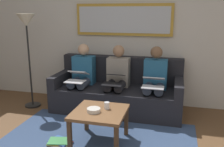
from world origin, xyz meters
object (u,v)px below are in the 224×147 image
Objects in this scene: coffee_table at (100,115)px; bowl at (94,110)px; couch at (118,92)px; person_left at (155,79)px; laptop_black at (114,79)px; framed_mirror at (123,20)px; person_middle at (117,77)px; standing_lamp at (27,31)px; cup at (107,105)px; magazine_stack at (60,142)px; laptop_silver at (153,82)px; laptop_white at (77,76)px; person_right at (82,74)px.

bowl is (0.06, 0.06, 0.09)m from coffee_table.
couch is at bearing -90.80° from bowl.
person_left is 0.68m from laptop_black.
framed_mirror is 1.05m from person_middle.
person_middle reaches higher than coffee_table.
standing_lamp is (1.55, -0.04, 0.74)m from laptop_black.
standing_lamp reaches higher than cup.
magazine_stack is (0.46, 1.32, -0.58)m from person_middle.
laptop_silver is (-0.64, 0.31, 0.31)m from couch.
person_middle reaches higher than laptop_white.
magazine_stack is (-0.18, 1.09, -0.60)m from laptop_white.
framed_mirror reaches higher than laptop_black.
laptop_black reaches higher than magazine_stack.
coffee_table is at bearing 91.49° from framed_mirror.
couch is 1.22m from coffee_table.
cup is at bearing -128.60° from coffee_table.
person_left reaches higher than laptop_white.
person_right reaches higher than bowl.
magazine_stack is (0.46, 1.09, -0.60)m from laptop_black.
magazine_stack is at bearing 44.63° from laptop_silver.
laptop_black is at bearing 90.00° from person_middle.
standing_lamp is (2.19, -0.04, 0.75)m from laptop_silver.
framed_mirror is at bearing -133.02° from laptop_white.
person_right is 3.37× the size of magazine_stack.
laptop_black is at bearing 90.00° from framed_mirror.
person_middle is at bearing 90.00° from couch.
person_left is at bearing 180.00° from person_right.
person_right is 1.20m from standing_lamp.
framed_mirror reaches higher than person_middle.
couch is 0.44m from laptop_black.
laptop_silver is at bearing 132.55° from framed_mirror.
framed_mirror reaches higher than person_right.
person_middle is 1.00× the size of person_right.
standing_lamp is at bearing -33.34° from bowl.
person_right is at bearing 6.13° from couch.
person_middle is at bearing 90.00° from framed_mirror.
magazine_stack is 2.06m from standing_lamp.
person_middle is 0.68m from laptop_white.
framed_mirror is 1.98m from coffee_table.
laptop_silver is at bearing 179.49° from laptop_white.
cup is (-0.11, 1.13, 0.18)m from couch.
standing_lamp reaches higher than bowl.
person_left is 2.33m from standing_lamp.
person_right is (0.64, 0.46, -0.94)m from framed_mirror.
standing_lamp is at bearing -1.08° from laptop_silver.
person_right is 1.45m from magazine_stack.
couch is 1.93× the size of person_right.
laptop_white is at bearing 90.00° from person_right.
person_left and person_middle have the same top height.
person_left reaches higher than magazine_stack.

